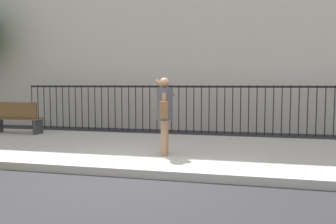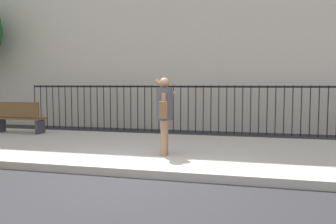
{
  "view_description": "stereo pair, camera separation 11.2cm",
  "coord_description": "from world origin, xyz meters",
  "views": [
    {
      "loc": [
        2.02,
        -5.73,
        1.63
      ],
      "look_at": [
        0.25,
        1.67,
        1.03
      ],
      "focal_mm": 37.75,
      "sensor_mm": 36.0,
      "label": 1
    },
    {
      "loc": [
        2.13,
        -5.71,
        1.63
      ],
      "look_at": [
        0.25,
        1.67,
        1.03
      ],
      "focal_mm": 37.75,
      "sensor_mm": 36.0,
      "label": 2
    }
  ],
  "objects": [
    {
      "name": "street_bench",
      "position": [
        -4.88,
        3.44,
        0.65
      ],
      "size": [
        1.6,
        0.45,
        0.95
      ],
      "color": "brown",
      "rests_on": "sidewalk"
    },
    {
      "name": "iron_fence",
      "position": [
        0.0,
        5.9,
        1.02
      ],
      "size": [
        12.03,
        0.04,
        1.6
      ],
      "color": "black",
      "rests_on": "ground"
    },
    {
      "name": "pedestrian_on_phone",
      "position": [
        0.26,
        1.34,
        1.09
      ],
      "size": [
        0.48,
        0.69,
        1.62
      ],
      "color": "#936B4C",
      "rests_on": "sidewalk"
    },
    {
      "name": "ground_plane",
      "position": [
        0.0,
        0.0,
        0.0
      ],
      "size": [
        60.0,
        60.0,
        0.0
      ],
      "primitive_type": "plane",
      "color": "#28282B"
    },
    {
      "name": "sidewalk",
      "position": [
        0.0,
        2.2,
        0.07
      ],
      "size": [
        28.0,
        4.4,
        0.15
      ],
      "primitive_type": "cube",
      "color": "#B2ADA3",
      "rests_on": "ground"
    }
  ]
}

